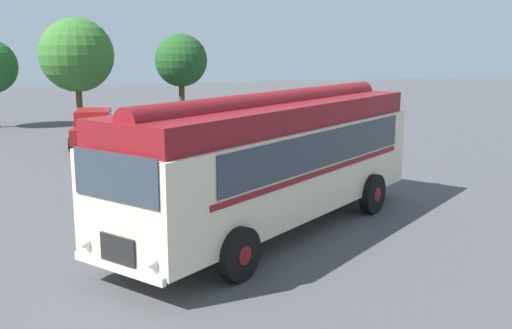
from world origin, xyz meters
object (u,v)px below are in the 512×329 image
(vintage_bus, at_px, (274,156))
(car_mid_right, at_px, (212,121))
(car_near_left, at_px, (94,128))
(car_mid_left, at_px, (151,125))

(vintage_bus, xyz_separation_m, car_mid_right, (2.11, 15.50, -1.05))
(car_mid_right, bearing_deg, car_near_left, -171.39)
(vintage_bus, height_order, car_mid_right, vintage_bus)
(vintage_bus, relative_size, car_mid_left, 2.20)
(car_mid_left, height_order, car_mid_right, same)
(vintage_bus, xyz_separation_m, car_near_left, (-3.67, 14.62, -1.05))
(vintage_bus, distance_m, car_mid_left, 14.76)
(vintage_bus, relative_size, car_near_left, 2.18)
(car_near_left, bearing_deg, car_mid_right, 8.61)
(car_mid_left, distance_m, car_mid_right, 3.25)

